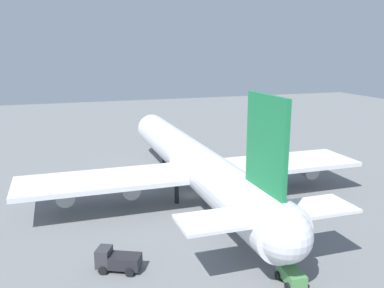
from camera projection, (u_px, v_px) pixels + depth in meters
name	position (u px, v px, depth m)	size (l,w,h in m)	color
ground_plane	(192.00, 195.00, 69.12)	(257.97, 257.97, 0.00)	slate
cargo_airplane	(192.00, 162.00, 67.59)	(64.49, 54.78, 19.35)	silver
maintenance_van	(117.00, 260.00, 45.37)	(4.01, 5.24, 2.55)	#333338
fuel_truck	(337.00, 161.00, 85.78)	(3.97, 3.56, 2.08)	#B21E19
catering_truck	(291.00, 273.00, 42.95)	(3.77, 2.46, 2.40)	#4C8C4C
safety_cone_nose	(161.00, 151.00, 96.42)	(0.59, 0.59, 0.84)	orange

